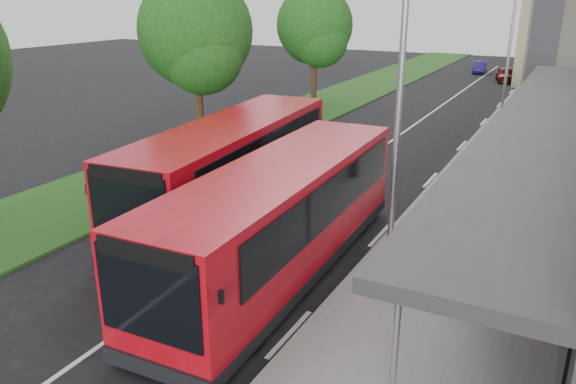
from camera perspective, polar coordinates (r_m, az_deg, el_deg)
name	(u,v)px	position (r m, az deg, el deg)	size (l,w,h in m)	color
ground	(216,264)	(15.46, -7.33, -7.29)	(120.00, 120.00, 0.00)	black
pavement	(531,133)	(32.01, 23.42, 5.52)	(5.00, 80.00, 0.15)	gray
grass_verge	(307,111)	(35.34, 1.90, 8.26)	(5.00, 80.00, 0.10)	#224F19
lane_centre_line	(390,142)	(28.29, 10.28, 5.01)	(0.12, 70.00, 0.01)	silver
kerb_dashes	(474,133)	(31.35, 18.33, 5.75)	(0.12, 56.00, 0.01)	silver
tree_mid	(196,39)	(25.34, -9.29, 15.10)	(4.91, 4.91, 7.89)	#372216
tree_far	(315,30)	(35.68, 2.74, 16.08)	(4.65, 4.65, 7.47)	#372216
lamp_post_near	(396,91)	(13.97, 10.96, 10.05)	(1.44, 0.28, 8.00)	#9CA0A5
lamp_post_far	(509,37)	(33.51, 21.56, 14.41)	(1.44, 0.28, 8.00)	#9CA0A5
bus_main	(281,218)	(14.33, -0.70, -2.70)	(2.98, 10.50, 2.95)	red
bus_second	(232,167)	(18.54, -5.73, 2.56)	(3.65, 10.90, 3.03)	red
litter_bin	(471,182)	(21.18, 18.06, 0.96)	(0.43, 0.43, 0.78)	#3B2818
bollard	(513,124)	(31.37, 21.87, 6.46)	(0.15, 0.15, 0.91)	#EBB70C
car_near	(506,74)	(51.06, 21.25, 11.07)	(1.40, 3.47, 1.18)	#5A0D0C
car_far	(480,67)	(56.13, 18.90, 11.92)	(1.11, 3.17, 1.05)	navy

